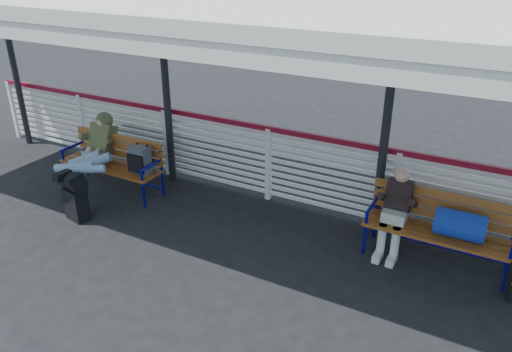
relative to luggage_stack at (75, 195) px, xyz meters
The scene contains 8 objects.
ground 2.24m from the luggage_stack, ahead, with size 60.00×60.00×0.00m, color black.
fence 2.95m from the luggage_stack, 41.33° to the left, with size 12.08×0.08×1.24m.
canopy 3.56m from the luggage_stack, 22.35° to the left, with size 12.60×3.60×3.16m.
luggage_stack is the anchor object (origin of this frame).
bench_left 1.05m from the luggage_stack, 90.99° to the left, with size 1.80×0.56×0.92m.
bench_right 5.22m from the luggage_stack, 15.50° to the left, with size 1.80×0.56×0.92m.
traveler_man 0.81m from the luggage_stack, 116.70° to the left, with size 0.94×1.64×0.77m.
companion_person 4.56m from the luggage_stack, 17.70° to the left, with size 0.32×0.66×1.15m.
Camera 1 is at (3.26, -4.50, 3.75)m, focal length 35.00 mm.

